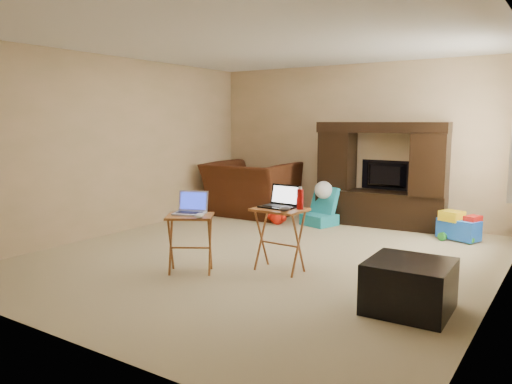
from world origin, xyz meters
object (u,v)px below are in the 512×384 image
Objects in this scene: push_toy at (459,226)px; laptop_right at (278,197)px; tray_table_left at (190,244)px; laptop_left at (189,203)px; water_bottle at (300,199)px; mouse_right at (285,209)px; ottoman at (409,286)px; recliner at (251,189)px; television at (385,175)px; entertainment_center at (381,174)px; tray_table_right at (280,240)px; child_rocker at (319,206)px; plush_toy at (278,213)px; mouse_left at (199,216)px.

laptop_right is (-1.35, -2.51, 0.60)m from push_toy.
laptop_right is at bearing 6.45° from tray_table_left.
water_bottle is at bearing 10.14° from laptop_left.
mouse_right is at bearing -35.25° from laptop_right.
ottoman is 1.48m from mouse_right.
recliner reaches higher than push_toy.
television is at bearing 112.31° from ottoman.
laptop_left is at bearing -104.19° from push_toy.
entertainment_center reaches higher than water_bottle.
entertainment_center is 0.19m from television.
ottoman is 1.49m from water_bottle.
television is at bearing 90.84° from mouse_right.
mouse_right reaches higher than push_toy.
entertainment_center is at bearing 90.14° from tray_table_right.
entertainment_center is at bearing 91.20° from television.
child_rocker is 1.58× the size of plush_toy.
child_rocker is at bearing 172.82° from recliner.
entertainment_center reaches higher than mouse_left.
ottoman is at bearing -41.57° from plush_toy.
mouse_left is (-0.57, -0.63, 0.31)m from tray_table_right.
push_toy is 4.25× the size of mouse_left.
recliner reaches higher than plush_toy.
plush_toy is at bearing 123.11° from tray_table_right.
tray_table_right is (0.70, -2.40, 0.04)m from child_rocker.
mouse_left reaches higher than tray_table_left.
laptop_right is (2.02, -2.50, 0.35)m from recliner.
television is 1.45m from push_toy.
mouse_right is (0.89, 0.44, 0.40)m from tray_table_left.
child_rocker is 0.88× the size of tray_table_right.
push_toy is 2.55× the size of water_bottle.
child_rocker is at bearing 108.15° from tray_table_right.
ottoman is 0.99× the size of tray_table_right.
laptop_left reaches higher than ottoman.
laptop_right is (-1.54, 0.39, 0.59)m from ottoman.
tray_table_left is at bearing -153.73° from mouse_right.
mouse_right is (0.05, -3.19, -0.05)m from television.
mouse_left is 0.60× the size of water_bottle.
television is 3.77m from ottoman.
water_bottle reaches higher than mouse_left.
entertainment_center is 3.58m from tray_table_left.
child_rocker is 2.02m from push_toy.
tray_table_left is at bearing 110.92° from recliner.
push_toy is 0.78× the size of tray_table_right.
child_rocker is 3.05m from mouse_left.
mouse_right is 0.23m from water_bottle.
entertainment_center reaches higher than ottoman.
plush_toy is at bearing -134.09° from child_rocker.
laptop_right reaches higher than recliner.
entertainment_center is 3.12× the size of tray_table_left.
recliner is 3.34m from water_bottle.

